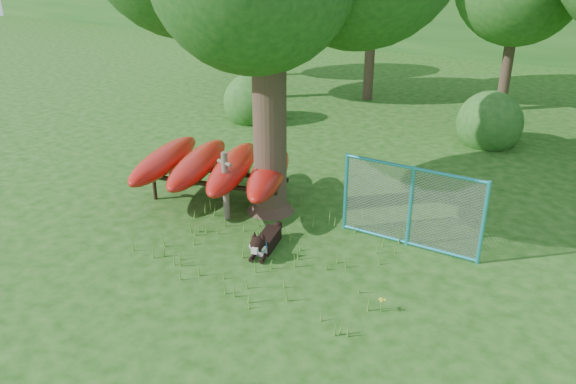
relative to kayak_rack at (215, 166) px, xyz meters
The scene contains 8 objects.
ground 2.97m from the kayak_rack, 43.27° to the right, with size 80.00×80.00×0.00m, color #16440D.
wooden_post 0.93m from the kayak_rack, 39.36° to the right, with size 0.39×0.17×1.42m.
kayak_rack is the anchor object (origin of this frame).
husky_dog 2.59m from the kayak_rack, 31.92° to the right, with size 0.52×1.23×0.55m.
fence_section 4.26m from the kayak_rack, ahead, with size 2.66×0.07×2.59m.
wildflower_clump 5.10m from the kayak_rack, 22.66° to the right, with size 0.11×0.11×0.24m.
shrub_left 6.31m from the kayak_rack, 117.77° to the left, with size 1.80×1.80×1.80m, color #21581C.
shrub_mid 8.18m from the kayak_rack, 59.87° to the left, with size 1.80×1.80×1.80m, color #21581C.
Camera 1 is at (5.08, -6.77, 5.06)m, focal length 35.00 mm.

